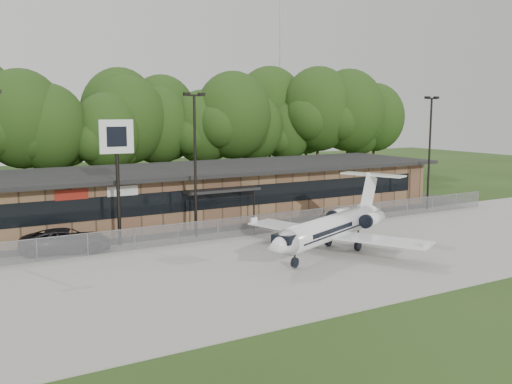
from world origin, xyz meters
TOP-DOWN VIEW (x-y plane):
  - ground at (0.00, 0.00)m, footprint 160.00×160.00m
  - apron at (0.00, 8.00)m, footprint 64.00×18.00m
  - parking_lot at (0.00, 19.50)m, footprint 50.00×9.00m
  - terminal at (-0.00, 23.94)m, footprint 41.00×11.65m
  - fence at (0.00, 15.00)m, footprint 46.00×0.04m
  - treeline at (0.00, 42.00)m, footprint 72.00×12.00m
  - radio_mast at (22.00, 48.00)m, footprint 0.20×0.20m
  - light_pole_mid at (-5.00, 16.50)m, footprint 1.55×0.30m
  - light_pole_right at (18.00, 16.50)m, footprint 1.55×0.30m
  - business_jet at (0.76, 8.04)m, footprint 13.63×12.15m
  - suv at (-13.93, 16.73)m, footprint 6.07×3.78m
  - pole_sign at (-10.44, 16.79)m, footprint 2.22×0.41m

SIDE VIEW (x-z plane):
  - ground at x=0.00m, z-range 0.00..0.00m
  - parking_lot at x=0.00m, z-range 0.00..0.06m
  - apron at x=0.00m, z-range 0.00..0.08m
  - fence at x=0.00m, z-range 0.02..1.54m
  - suv at x=-13.93m, z-range 0.00..1.57m
  - business_jet at x=0.76m, z-range -0.67..4.03m
  - terminal at x=0.00m, z-range 0.03..4.33m
  - light_pole_mid at x=-5.00m, z-range 0.86..11.09m
  - light_pole_right at x=18.00m, z-range 0.86..11.09m
  - pole_sign at x=-10.44m, z-range 2.23..10.66m
  - treeline at x=0.00m, z-range 0.00..15.00m
  - radio_mast at x=22.00m, z-range 0.00..25.00m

